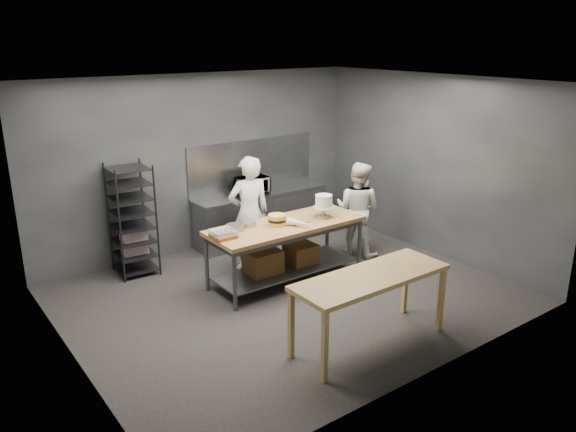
# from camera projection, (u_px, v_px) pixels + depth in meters

# --- Properties ---
(ground) EXTENTS (6.00, 6.00, 0.00)m
(ground) POSITION_uv_depth(u_px,v_px,m) (289.00, 295.00, 8.11)
(ground) COLOR black
(ground) RESTS_ON ground
(back_wall) EXTENTS (6.00, 0.04, 3.00)m
(back_wall) POSITION_uv_depth(u_px,v_px,m) (202.00, 163.00, 9.57)
(back_wall) COLOR #4C4F54
(back_wall) RESTS_ON ground
(work_table) EXTENTS (2.40, 0.90, 0.92)m
(work_table) POSITION_uv_depth(u_px,v_px,m) (283.00, 246.00, 8.40)
(work_table) COLOR olive
(work_table) RESTS_ON ground
(near_counter) EXTENTS (2.00, 0.70, 0.90)m
(near_counter) POSITION_uv_depth(u_px,v_px,m) (371.00, 282.00, 6.60)
(near_counter) COLOR #9E7041
(near_counter) RESTS_ON ground
(back_counter) EXTENTS (2.60, 0.60, 0.90)m
(back_counter) POSITION_uv_depth(u_px,v_px,m) (262.00, 215.00, 10.21)
(back_counter) COLOR slate
(back_counter) RESTS_ON ground
(splashback_panel) EXTENTS (2.60, 0.02, 0.90)m
(splashback_panel) POSITION_uv_depth(u_px,v_px,m) (252.00, 164.00, 10.16)
(splashback_panel) COLOR slate
(splashback_panel) RESTS_ON back_counter
(speed_rack) EXTENTS (0.64, 0.69, 1.75)m
(speed_rack) POSITION_uv_depth(u_px,v_px,m) (132.00, 221.00, 8.64)
(speed_rack) COLOR black
(speed_rack) RESTS_ON ground
(chef_behind) EXTENTS (0.74, 0.56, 1.84)m
(chef_behind) POSITION_uv_depth(u_px,v_px,m) (249.00, 214.00, 8.77)
(chef_behind) COLOR white
(chef_behind) RESTS_ON ground
(chef_right) EXTENTS (0.88, 0.96, 1.60)m
(chef_right) POSITION_uv_depth(u_px,v_px,m) (358.00, 209.00, 9.39)
(chef_right) COLOR white
(chef_right) RESTS_ON ground
(microwave) EXTENTS (0.54, 0.37, 0.30)m
(microwave) POSITION_uv_depth(u_px,v_px,m) (252.00, 185.00, 9.91)
(microwave) COLOR black
(microwave) RESTS_ON back_counter
(frosted_cake_stand) EXTENTS (0.34, 0.34, 0.35)m
(frosted_cake_stand) POSITION_uv_depth(u_px,v_px,m) (324.00, 203.00, 8.54)
(frosted_cake_stand) COLOR #B6AD91
(frosted_cake_stand) RESTS_ON work_table
(layer_cake) EXTENTS (0.26, 0.26, 0.16)m
(layer_cake) POSITION_uv_depth(u_px,v_px,m) (277.00, 220.00, 8.21)
(layer_cake) COLOR gold
(layer_cake) RESTS_ON work_table
(cake_pans) EXTENTS (0.51, 0.32, 0.07)m
(cake_pans) POSITION_uv_depth(u_px,v_px,m) (241.00, 225.00, 8.11)
(cake_pans) COLOR gray
(cake_pans) RESTS_ON work_table
(piping_bag) EXTENTS (0.28, 0.39, 0.12)m
(piping_bag) POSITION_uv_depth(u_px,v_px,m) (300.00, 223.00, 8.14)
(piping_bag) COLOR silver
(piping_bag) RESTS_ON work_table
(offset_spatula) EXTENTS (0.37, 0.02, 0.02)m
(offset_spatula) POSITION_uv_depth(u_px,v_px,m) (300.00, 224.00, 8.27)
(offset_spatula) COLOR slate
(offset_spatula) RESTS_ON work_table
(pastry_clamshells) EXTENTS (0.31, 0.32, 0.11)m
(pastry_clamshells) POSITION_uv_depth(u_px,v_px,m) (223.00, 234.00, 7.71)
(pastry_clamshells) COLOR #9A601E
(pastry_clamshells) RESTS_ON work_table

